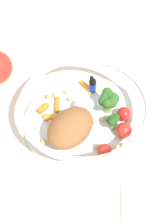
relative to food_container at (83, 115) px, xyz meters
name	(u,v)px	position (x,y,z in m)	size (l,w,h in m)	color
ground_plane	(79,114)	(-0.03, -0.01, -0.04)	(2.40, 2.40, 0.00)	silver
food_container	(83,115)	(0.00, 0.00, 0.00)	(0.25, 0.25, 0.08)	white
folded_napkin	(159,219)	(0.15, 0.16, -0.03)	(0.12, 0.12, 0.01)	silver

